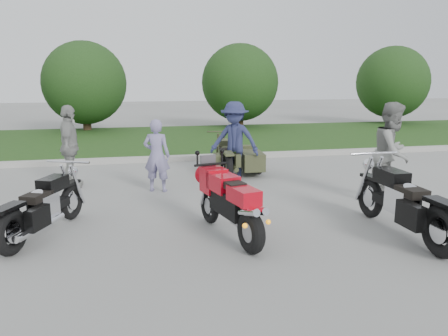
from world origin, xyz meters
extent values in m
plane|color=#979792|center=(0.00, 0.00, 0.00)|extent=(80.00, 80.00, 0.00)
cube|color=#A9A69F|center=(0.00, 6.00, 0.07)|extent=(60.00, 0.30, 0.15)
cube|color=#2F501B|center=(0.00, 10.15, 0.07)|extent=(60.00, 8.00, 0.14)
cylinder|color=#3F2B1C|center=(-3.00, 13.50, 0.60)|extent=(0.36, 0.36, 1.20)
sphere|color=#1A3312|center=(-3.00, 13.50, 2.20)|extent=(3.60, 3.60, 3.60)
cylinder|color=#3F2B1C|center=(4.00, 13.50, 0.60)|extent=(0.36, 0.36, 1.20)
sphere|color=#1A3312|center=(4.00, 13.50, 2.20)|extent=(3.60, 3.60, 3.60)
cylinder|color=#3F2B1C|center=(12.00, 13.50, 0.60)|extent=(0.36, 0.36, 1.20)
sphere|color=#1A3312|center=(12.00, 13.50, 2.20)|extent=(3.60, 3.60, 3.60)
torus|color=black|center=(0.46, -1.20, 0.31)|extent=(0.33, 0.65, 0.62)
torus|color=black|center=(0.13, 0.22, 0.30)|extent=(0.25, 0.61, 0.60)
cube|color=black|center=(0.30, -0.54, 0.55)|extent=(0.48, 0.94, 0.35)
cube|color=#B90715|center=(0.25, -0.31, 0.82)|extent=(0.46, 0.61, 0.26)
cube|color=#B90715|center=(0.41, -0.98, 0.78)|extent=(0.42, 0.61, 0.22)
cube|color=black|center=(0.33, -0.66, 0.86)|extent=(0.33, 0.40, 0.10)
cube|color=#B90715|center=(0.17, 0.05, 0.78)|extent=(0.42, 0.47, 0.40)
cylinder|color=silver|center=(0.40, -1.27, 0.62)|extent=(0.21, 0.48, 0.22)
cylinder|color=silver|center=(0.54, -1.23, 0.62)|extent=(0.21, 0.48, 0.22)
torus|color=black|center=(-2.80, -0.56, 0.33)|extent=(0.41, 0.67, 0.66)
torus|color=black|center=(-2.17, 0.92, 0.31)|extent=(0.35, 0.62, 0.62)
cube|color=black|center=(-2.49, 0.18, 0.41)|extent=(0.65, 1.16, 0.14)
cube|color=silver|center=(-2.49, 0.18, 0.49)|extent=(0.44, 0.52, 0.34)
cube|color=black|center=(-2.37, 0.45, 0.76)|extent=(0.46, 0.60, 0.21)
cube|color=black|center=(-2.54, 0.05, 0.66)|extent=(0.44, 0.55, 0.12)
cube|color=black|center=(-2.80, -0.56, 0.68)|extent=(0.41, 0.58, 0.06)
cylinder|color=silver|center=(-2.46, -0.20, 0.27)|extent=(0.51, 1.02, 0.10)
torus|color=black|center=(2.95, -1.87, 0.37)|extent=(0.19, 0.75, 0.74)
torus|color=black|center=(2.94, -0.07, 0.35)|extent=(0.14, 0.70, 0.70)
cube|color=black|center=(2.95, -0.97, 0.46)|extent=(0.25, 1.31, 0.15)
cube|color=silver|center=(2.95, -0.97, 0.55)|extent=(0.33, 0.49, 0.38)
cube|color=black|center=(2.94, -0.64, 0.85)|extent=(0.31, 0.60, 0.24)
cube|color=black|center=(2.95, -1.13, 0.74)|extent=(0.31, 0.55, 0.13)
cube|color=black|center=(2.95, -1.87, 0.77)|extent=(0.24, 0.60, 0.07)
cylinder|color=silver|center=(3.15, -1.35, 0.31)|extent=(0.12, 1.20, 0.11)
torus|color=black|center=(1.12, 3.17, 0.32)|extent=(0.22, 0.66, 0.65)
torus|color=black|center=(1.26, 4.73, 0.30)|extent=(0.17, 0.61, 0.61)
cube|color=black|center=(1.19, 3.95, 0.40)|extent=(0.31, 1.15, 0.13)
cube|color=#3C4126|center=(1.19, 3.95, 0.47)|extent=(0.32, 0.45, 0.33)
cube|color=#3C4126|center=(1.21, 4.23, 0.74)|extent=(0.31, 0.54, 0.21)
cube|color=black|center=(1.18, 3.81, 0.65)|extent=(0.31, 0.50, 0.11)
cube|color=#3C4126|center=(1.12, 3.17, 0.66)|extent=(0.25, 0.54, 0.06)
cylinder|color=#3C4126|center=(1.33, 3.60, 0.27)|extent=(0.18, 1.05, 0.09)
cube|color=#3C4126|center=(1.84, 3.80, 0.38)|extent=(0.63, 1.27, 0.43)
torus|color=black|center=(2.08, 3.78, 0.27)|extent=(0.16, 0.54, 0.53)
imported|color=#827CA8|center=(-0.60, 2.54, 0.78)|extent=(0.66, 0.53, 1.57)
imported|color=gray|center=(3.86, 0.78, 0.98)|extent=(1.21, 1.17, 1.96)
imported|color=navy|center=(1.33, 3.45, 0.93)|extent=(1.39, 1.20, 1.86)
imported|color=#979892|center=(-2.46, 3.32, 0.92)|extent=(0.46, 1.08, 1.84)
camera|label=1|loc=(-1.12, -6.74, 2.41)|focal=35.00mm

